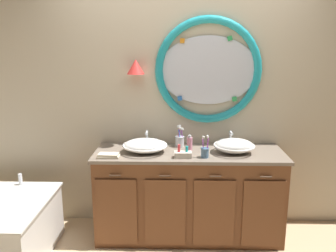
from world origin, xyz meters
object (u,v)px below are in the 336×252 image
Objects in this scene: sink_basin_right at (234,146)px; toothbrush_holder_right at (205,152)px; folded_hand_towel at (108,156)px; toiletry_basket at (183,154)px; sink_basin_left at (145,146)px; toothbrush_holder_left at (180,141)px; soap_dispenser at (190,143)px.

toothbrush_holder_right reaches higher than sink_basin_right.
folded_hand_towel is at bearing -178.74° from toothbrush_holder_right.
toiletry_basket is (0.67, 0.01, 0.01)m from folded_hand_towel.
sink_basin_right is at bearing 0.00° from sink_basin_left.
toothbrush_holder_right is (0.22, -0.34, -0.01)m from toothbrush_holder_left.
toothbrush_holder_left reaches higher than folded_hand_towel.
toothbrush_holder_right is at bearing -56.50° from toothbrush_holder_left.
toothbrush_holder_right reaches higher than folded_hand_towel.
sink_basin_right is (0.83, 0.00, 0.00)m from sink_basin_left.
toiletry_basket is at bearing 0.96° from folded_hand_towel.
toiletry_basket is (-0.20, -0.01, -0.02)m from toothbrush_holder_right.
toiletry_basket is at bearing -177.70° from toothbrush_holder_right.
sink_basin_left is at bearing -149.65° from toothbrush_holder_left.
toiletry_basket is at bearing -107.28° from soap_dispenser.
sink_basin_left is at bearing 165.30° from toothbrush_holder_right.
toothbrush_holder_left is 1.41× the size of toiletry_basket.
soap_dispenser reaches higher than sink_basin_left.
sink_basin_right is 1.16m from folded_hand_towel.
sink_basin_left is 2.68× the size of soap_dispenser.
toothbrush_holder_right reaches higher than soap_dispenser.
sink_basin_left is 0.83m from sink_basin_right.
toothbrush_holder_left reaches higher than toothbrush_holder_right.
sink_basin_right reaches higher than folded_hand_towel.
toothbrush_holder_left reaches higher than sink_basin_left.
toothbrush_holder_left is (0.33, 0.19, -0.00)m from sink_basin_left.
sink_basin_left is 2.73× the size of toiletry_basket.
sink_basin_right is at bearing -20.79° from toothbrush_holder_left.
folded_hand_towel is 1.27× the size of toiletry_basket.
soap_dispenser is 0.81× the size of folded_hand_towel.
soap_dispenser is (-0.13, 0.21, 0.02)m from toothbrush_holder_right.
folded_hand_towel is (-0.64, -0.35, -0.04)m from toothbrush_holder_left.
folded_hand_towel is at bearing -179.04° from toiletry_basket.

